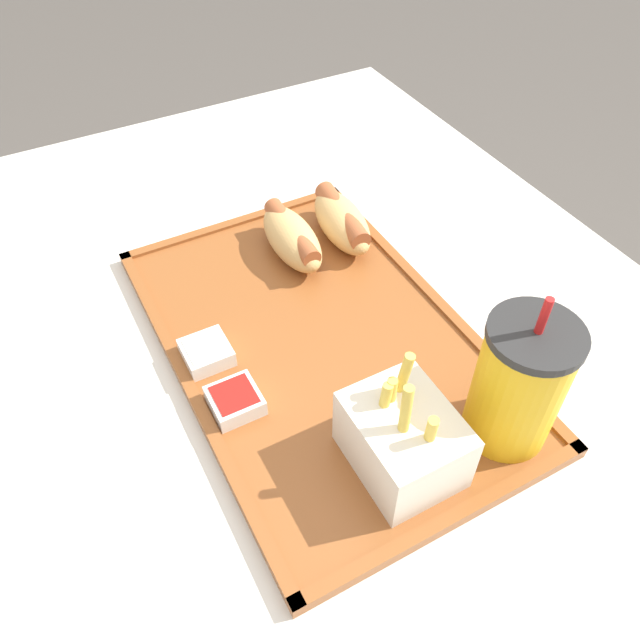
# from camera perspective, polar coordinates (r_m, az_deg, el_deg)

# --- Properties ---
(ground_plane) EXTENTS (8.00, 8.00, 0.00)m
(ground_plane) POSITION_cam_1_polar(r_m,az_deg,el_deg) (1.30, -1.81, -24.54)
(ground_plane) COLOR #4C4742
(dining_table) EXTENTS (1.07, 0.87, 0.73)m
(dining_table) POSITION_cam_1_polar(r_m,az_deg,el_deg) (0.96, -2.34, -17.29)
(dining_table) COLOR beige
(dining_table) RESTS_ON ground_plane
(food_tray) EXTENTS (0.46, 0.29, 0.01)m
(food_tray) POSITION_cam_1_polar(r_m,az_deg,el_deg) (0.65, 0.00, -2.11)
(food_tray) COLOR brown
(food_tray) RESTS_ON dining_table
(soda_cup) EXTENTS (0.08, 0.08, 0.17)m
(soda_cup) POSITION_cam_1_polar(r_m,az_deg,el_deg) (0.56, 17.73, -5.56)
(soda_cup) COLOR gold
(soda_cup) RESTS_ON food_tray
(hot_dog_far) EXTENTS (0.13, 0.06, 0.05)m
(hot_dog_far) POSITION_cam_1_polar(r_m,az_deg,el_deg) (0.76, 2.01, 9.09)
(hot_dog_far) COLOR tan
(hot_dog_far) RESTS_ON food_tray
(hot_dog_near) EXTENTS (0.12, 0.06, 0.05)m
(hot_dog_near) POSITION_cam_1_polar(r_m,az_deg,el_deg) (0.73, -2.59, 7.57)
(hot_dog_near) COLOR tan
(hot_dog_near) RESTS_ON food_tray
(fries_carton) EXTENTS (0.10, 0.08, 0.11)m
(fries_carton) POSITION_cam_1_polar(r_m,az_deg,el_deg) (0.54, 7.56, -10.71)
(fries_carton) COLOR silver
(fries_carton) RESTS_ON food_tray
(sauce_cup_mayo) EXTENTS (0.05, 0.05, 0.02)m
(sauce_cup_mayo) POSITION_cam_1_polar(r_m,az_deg,el_deg) (0.64, -10.34, -2.90)
(sauce_cup_mayo) COLOR silver
(sauce_cup_mayo) RESTS_ON food_tray
(sauce_cup_ketchup) EXTENTS (0.05, 0.05, 0.02)m
(sauce_cup_ketchup) POSITION_cam_1_polar(r_m,az_deg,el_deg) (0.59, -7.78, -7.27)
(sauce_cup_ketchup) COLOR silver
(sauce_cup_ketchup) RESTS_ON food_tray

